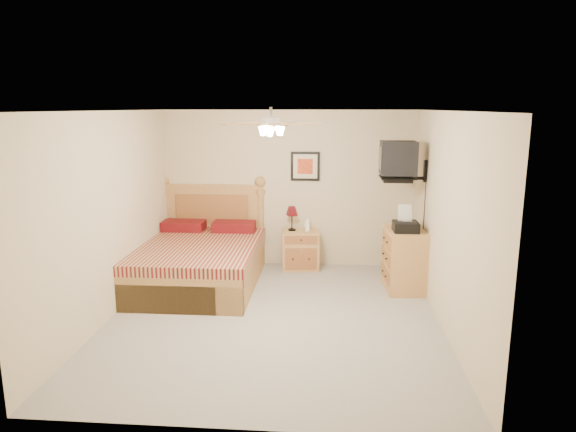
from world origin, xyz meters
name	(u,v)px	position (x,y,z in m)	size (l,w,h in m)	color
floor	(274,318)	(0.00, 0.00, 0.00)	(4.50, 4.50, 0.00)	gray
ceiling	(273,111)	(0.00, 0.00, 2.50)	(4.00, 4.50, 0.04)	white
wall_back	(288,189)	(0.00, 2.25, 1.25)	(4.00, 0.04, 2.50)	beige
wall_front	(242,282)	(0.00, -2.25, 1.25)	(4.00, 0.04, 2.50)	beige
wall_left	(109,216)	(-2.00, 0.00, 1.25)	(0.04, 4.50, 2.50)	beige
wall_right	(446,222)	(2.00, 0.00, 1.25)	(0.04, 4.50, 2.50)	beige
bed	(196,236)	(-1.25, 1.12, 0.73)	(1.71, 2.25, 1.46)	#9D6C40
nightstand	(300,250)	(0.21, 2.00, 0.31)	(0.58, 0.43, 0.62)	#BF8647
table_lamp	(292,218)	(0.07, 2.02, 0.82)	(0.21, 0.21, 0.39)	#570C13
lotion_bottle	(307,224)	(0.32, 1.97, 0.74)	(0.09, 0.09, 0.23)	white
framed_picture	(305,166)	(0.27, 2.23, 1.62)	(0.46, 0.04, 0.46)	black
dresser	(405,259)	(1.73, 1.17, 0.44)	(0.51, 0.74, 0.87)	#AF763C
fax_machine	(406,219)	(1.70, 1.03, 1.05)	(0.33, 0.36, 0.36)	black
magazine_lower	(398,223)	(1.66, 1.47, 0.89)	(0.21, 0.29, 0.03)	beige
magazine_upper	(398,222)	(1.66, 1.48, 0.91)	(0.18, 0.25, 0.02)	gray
wall_tv	(409,161)	(1.75, 1.34, 1.81)	(0.56, 0.46, 0.58)	black
ceiling_fan	(271,124)	(0.00, -0.20, 2.36)	(1.14, 1.14, 0.28)	silver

